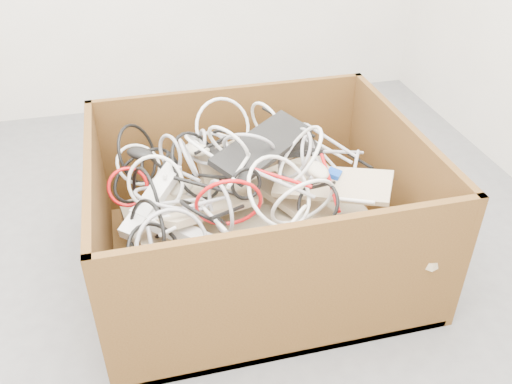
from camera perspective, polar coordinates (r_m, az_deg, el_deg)
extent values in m
plane|color=#525254|center=(1.96, -5.98, -9.74)|extent=(3.00, 3.00, 0.00)
cube|color=#402910|center=(2.03, 0.14, -6.99)|extent=(1.08, 0.90, 0.03)
cube|color=#402910|center=(2.24, -2.57, 4.91)|extent=(1.08, 0.02, 0.51)
cube|color=#402910|center=(1.56, 4.10, -10.69)|extent=(1.08, 0.03, 0.51)
cube|color=#402910|center=(2.05, 14.56, 0.64)|extent=(0.02, 0.85, 0.51)
cube|color=#402910|center=(1.85, -15.89, -3.75)|extent=(0.03, 0.85, 0.51)
cube|color=tan|center=(2.00, 0.01, -5.11)|extent=(0.95, 0.82, 0.17)
cube|color=tan|center=(1.89, -2.18, -4.84)|extent=(0.68, 0.61, 0.18)
cube|color=tan|center=(2.01, -3.80, -1.87)|extent=(0.41, 0.18, 0.06)
cube|color=tan|center=(1.97, 4.78, -1.48)|extent=(0.33, 0.41, 0.11)
cube|color=tan|center=(1.79, 2.59, -6.92)|extent=(0.34, 0.41, 0.04)
cube|color=tan|center=(1.81, -5.90, -5.05)|extent=(0.40, 0.14, 0.15)
cube|color=tan|center=(1.81, 13.46, -5.03)|extent=(0.33, 0.41, 0.13)
cube|color=tan|center=(2.01, -0.97, 3.78)|extent=(0.39, 0.22, 0.14)
cube|color=tan|center=(1.79, -5.03, -1.91)|extent=(0.40, 0.33, 0.18)
cube|color=tan|center=(1.88, 7.93, 0.84)|extent=(0.41, 0.33, 0.11)
cube|color=black|center=(1.95, 0.90, 4.47)|extent=(0.40, 0.15, 0.07)
cube|color=black|center=(1.83, 0.72, 4.86)|extent=(0.40, 0.36, 0.07)
ellipsoid|color=#C1B69B|center=(1.86, -7.79, 0.45)|extent=(0.12, 0.11, 0.04)
ellipsoid|color=#C1B69B|center=(2.05, 3.72, 5.34)|extent=(0.11, 0.12, 0.04)
ellipsoid|color=#C1B69B|center=(1.56, -3.47, -8.02)|extent=(0.11, 0.07, 0.04)
ellipsoid|color=#C1B69B|center=(1.74, 6.45, 2.28)|extent=(0.07, 0.11, 0.04)
ellipsoid|color=#C1B69B|center=(1.88, -6.37, 4.40)|extent=(0.12, 0.09, 0.04)
ellipsoid|color=black|center=(1.76, 9.57, -2.96)|extent=(0.11, 0.09, 0.04)
ellipsoid|color=black|center=(1.91, -12.01, 3.96)|extent=(0.12, 0.11, 0.04)
ellipsoid|color=#C1B69B|center=(2.04, -0.10, 5.69)|extent=(0.10, 0.12, 0.04)
cube|color=silver|center=(1.75, -10.82, -0.86)|extent=(0.22, 0.27, 0.12)
cube|color=silver|center=(1.69, -8.65, -3.81)|extent=(0.26, 0.22, 0.09)
cube|color=#0B3AB0|center=(1.89, 8.14, 1.91)|extent=(0.06, 0.06, 0.03)
torus|color=black|center=(1.94, -11.68, 1.76)|extent=(0.31, 0.34, 0.16)
torus|color=black|center=(1.88, -6.12, 2.76)|extent=(0.25, 0.31, 0.26)
torus|color=silver|center=(1.98, -3.48, 6.78)|extent=(0.29, 0.14, 0.27)
torus|color=#BA0D0F|center=(1.62, -2.86, -1.19)|extent=(0.29, 0.08, 0.28)
torus|color=#98979D|center=(1.93, -5.01, 4.59)|extent=(0.15, 0.14, 0.07)
torus|color=silver|center=(1.78, -2.89, 5.02)|extent=(0.13, 0.20, 0.21)
torus|color=silver|center=(2.00, -5.63, 4.84)|extent=(0.16, 0.22, 0.17)
torus|color=silver|center=(1.87, -4.39, 4.01)|extent=(0.25, 0.32, 0.23)
torus|color=#98979D|center=(1.78, -7.07, 3.57)|extent=(0.07, 0.16, 0.16)
torus|color=#98979D|center=(2.11, 4.11, 6.00)|extent=(0.15, 0.12, 0.14)
torus|color=silver|center=(1.76, 4.58, 3.79)|extent=(0.16, 0.28, 0.25)
torus|color=#98979D|center=(1.54, -8.69, -5.60)|extent=(0.21, 0.17, 0.22)
torus|color=#98979D|center=(1.93, -5.71, 5.05)|extent=(0.05, 0.14, 0.14)
torus|color=#98979D|center=(1.90, 5.51, 3.73)|extent=(0.11, 0.19, 0.20)
torus|color=black|center=(2.03, -12.26, 3.89)|extent=(0.16, 0.29, 0.28)
torus|color=#98979D|center=(1.65, -3.74, -1.62)|extent=(0.07, 0.24, 0.24)
torus|color=black|center=(1.98, -3.29, 5.35)|extent=(0.14, 0.09, 0.16)
torus|color=#98979D|center=(1.91, 4.05, 4.06)|extent=(0.14, 0.26, 0.23)
torus|color=black|center=(1.57, -10.44, -6.24)|extent=(0.19, 0.19, 0.20)
torus|color=black|center=(1.78, -11.34, -1.16)|extent=(0.11, 0.33, 0.34)
torus|color=silver|center=(1.78, -10.45, 0.90)|extent=(0.24, 0.14, 0.22)
torus|color=black|center=(1.66, -5.53, -2.18)|extent=(0.19, 0.21, 0.13)
torus|color=silver|center=(1.63, 2.49, 0.06)|extent=(0.31, 0.25, 0.23)
torus|color=#98979D|center=(1.75, -8.75, -0.67)|extent=(0.30, 0.31, 0.15)
torus|color=black|center=(1.65, -1.03, 0.86)|extent=(0.14, 0.06, 0.14)
torus|color=#98979D|center=(1.87, -8.95, 4.06)|extent=(0.08, 0.15, 0.15)
torus|color=black|center=(1.93, -9.87, 2.25)|extent=(0.17, 0.19, 0.18)
torus|color=silver|center=(2.06, 1.22, 7.09)|extent=(0.13, 0.24, 0.26)
torus|color=#BA0D0F|center=(1.84, -13.21, 0.50)|extent=(0.19, 0.09, 0.18)
torus|color=silver|center=(2.02, -12.15, 2.83)|extent=(0.23, 0.20, 0.14)
torus|color=silver|center=(1.68, 4.92, -1.11)|extent=(0.30, 0.11, 0.29)
torus|color=silver|center=(1.60, 3.65, -3.84)|extent=(0.18, 0.16, 0.22)
torus|color=black|center=(1.62, -11.35, -4.45)|extent=(0.14, 0.27, 0.28)
torus|color=black|center=(1.69, 6.46, -1.25)|extent=(0.14, 0.16, 0.17)
torus|color=#98979D|center=(1.84, -0.74, 4.71)|extent=(0.18, 0.17, 0.19)
cylinder|color=black|center=(1.92, -10.48, 3.10)|extent=(0.04, 0.17, 0.06)
cylinder|color=black|center=(1.60, -2.98, -2.12)|extent=(0.12, 0.11, 0.06)
cylinder|color=#98979D|center=(1.67, -11.08, -4.36)|extent=(0.02, 0.21, 0.04)
cylinder|color=#98979D|center=(1.99, 9.13, 4.14)|extent=(0.17, 0.04, 0.06)
cylinder|color=silver|center=(2.04, 6.55, 4.99)|extent=(0.20, 0.23, 0.07)
cylinder|color=#98979D|center=(1.91, -0.71, 5.41)|extent=(0.19, 0.18, 0.04)
cylinder|color=#BA0D0F|center=(1.71, 1.25, 1.96)|extent=(0.23, 0.20, 0.03)
cylinder|color=black|center=(1.70, -5.33, 0.63)|extent=(0.19, 0.11, 0.04)
cylinder|color=silver|center=(1.71, -1.43, 2.80)|extent=(0.15, 0.26, 0.04)
cylinder|color=#98979D|center=(1.95, 5.95, 4.11)|extent=(0.04, 0.27, 0.04)
cylinder|color=silver|center=(1.65, -7.53, -3.31)|extent=(0.16, 0.16, 0.07)
cylinder|color=silver|center=(1.74, 10.08, -0.87)|extent=(0.12, 0.09, 0.03)
cylinder|color=#BA0D0F|center=(1.77, 7.71, 1.10)|extent=(0.06, 0.29, 0.04)
cylinder|color=silver|center=(1.85, -9.09, 2.38)|extent=(0.06, 0.18, 0.07)
cylinder|color=#98979D|center=(2.00, 7.80, 5.39)|extent=(0.15, 0.16, 0.08)
cylinder|color=#98979D|center=(1.94, -0.16, 5.31)|extent=(0.03, 0.13, 0.05)
cylinder|color=black|center=(1.78, 6.90, 0.70)|extent=(0.12, 0.08, 0.06)
cylinder|color=#98979D|center=(1.67, -6.41, -1.38)|extent=(0.21, 0.07, 0.03)
cylinder|color=silver|center=(2.07, -2.85, 5.74)|extent=(0.11, 0.09, 0.02)
cylinder|color=black|center=(2.07, 3.40, 7.28)|extent=(0.17, 0.17, 0.08)
cylinder|color=black|center=(1.89, -4.69, 4.88)|extent=(0.13, 0.11, 0.02)
cylinder|color=#98979D|center=(1.93, 10.25, 2.36)|extent=(0.10, 0.17, 0.05)
cylinder|color=silver|center=(2.12, 6.19, 4.82)|extent=(0.09, 0.28, 0.07)
cylinder|color=#98979D|center=(1.69, 2.98, 0.83)|extent=(0.18, 0.11, 0.08)
cylinder|color=#98979D|center=(1.75, -8.98, -1.10)|extent=(0.21, 0.04, 0.04)
cylinder|color=#98979D|center=(1.81, -7.36, 1.81)|extent=(0.08, 0.15, 0.05)
cylinder|color=silver|center=(1.63, -4.67, -2.52)|extent=(0.06, 0.25, 0.08)
cylinder|color=black|center=(2.03, 10.80, 3.22)|extent=(0.05, 0.15, 0.03)
cylinder|color=black|center=(1.79, -10.22, 0.99)|extent=(0.11, 0.25, 0.08)
cylinder|color=black|center=(1.76, -4.41, 1.61)|extent=(0.13, 0.12, 0.04)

